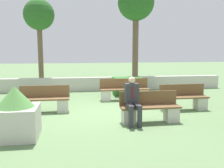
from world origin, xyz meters
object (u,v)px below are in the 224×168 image
at_px(bench_left_side, 45,102).
at_px(tree_center_left, 136,5).
at_px(person_seated_man, 133,98).
at_px(bench_right_side, 184,100).
at_px(bench_front, 150,111).
at_px(bench_back, 125,92).
at_px(planter_corner_right, 16,114).
at_px(tree_leftmost, 39,17).

relative_size(bench_left_side, tree_center_left, 0.29).
bearing_deg(person_seated_man, tree_center_left, 75.60).
xyz_separation_m(bench_left_side, bench_right_side, (4.78, -0.39, -0.00)).
bearing_deg(bench_front, tree_center_left, 79.66).
bearing_deg(bench_left_side, bench_front, -33.72).
bearing_deg(bench_left_side, tree_center_left, 43.99).
relative_size(bench_front, tree_center_left, 0.31).
height_order(bench_right_side, person_seated_man, person_seated_man).
distance_m(bench_right_side, bench_back, 2.62).
xyz_separation_m(person_seated_man, planter_corner_right, (-3.00, -0.63, -0.16)).
height_order(bench_left_side, person_seated_man, person_seated_man).
height_order(tree_leftmost, tree_center_left, tree_center_left).
height_order(bench_front, tree_leftmost, tree_leftmost).
relative_size(bench_right_side, tree_center_left, 0.29).
bearing_deg(bench_left_side, bench_right_side, -10.95).
bearing_deg(tree_center_left, tree_leftmost, -179.82).
bearing_deg(tree_center_left, bench_left_side, -129.72).
xyz_separation_m(bench_back, tree_leftmost, (-3.82, 3.73, 3.42)).
relative_size(person_seated_man, tree_center_left, 0.24).
height_order(bench_front, planter_corner_right, planter_corner_right).
distance_m(bench_left_side, bench_right_side, 4.79).
bearing_deg(person_seated_man, bench_right_side, 32.76).
distance_m(bench_front, planter_corner_right, 3.64).
bearing_deg(planter_corner_right, bench_left_side, 80.89).
relative_size(bench_back, tree_center_left, 0.36).
bearing_deg(tree_leftmost, bench_back, -44.25).
distance_m(tree_leftmost, tree_center_left, 5.24).
bearing_deg(bench_back, tree_leftmost, 125.49).
bearing_deg(bench_left_side, person_seated_man, -40.66).
relative_size(bench_front, bench_back, 0.85).
bearing_deg(bench_back, bench_front, -98.71).
distance_m(bench_right_side, tree_leftmost, 8.66).
xyz_separation_m(person_seated_man, tree_leftmost, (-3.36, 7.11, 3.03)).
relative_size(bench_left_side, bench_right_side, 1.00).
bearing_deg(bench_back, planter_corner_right, -141.03).
height_order(bench_front, bench_left_side, same).
relative_size(bench_back, planter_corner_right, 1.66).
distance_m(planter_corner_right, tree_leftmost, 8.38).
relative_size(planter_corner_right, tree_center_left, 0.22).
distance_m(bench_left_side, tree_center_left, 8.11).
distance_m(bench_back, tree_center_left, 5.77).
distance_m(bench_back, tree_leftmost, 6.34).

